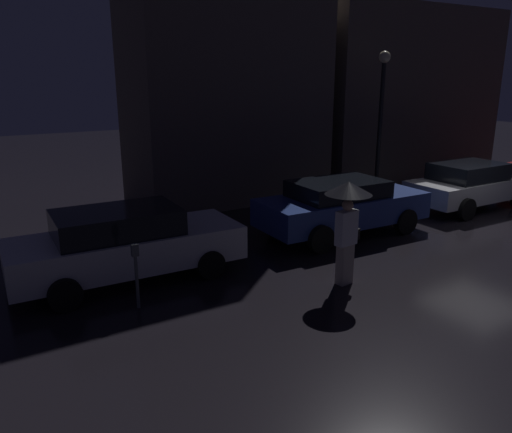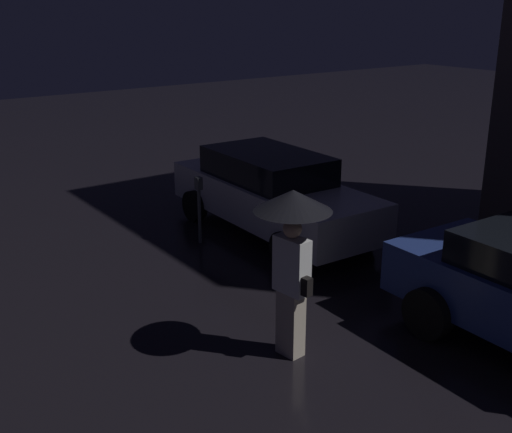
# 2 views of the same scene
# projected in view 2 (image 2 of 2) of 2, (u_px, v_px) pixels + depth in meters

# --- Properties ---
(parked_car_white) EXTENTS (4.65, 1.91, 1.49)m
(parked_car_white) POSITION_uv_depth(u_px,v_px,m) (272.00, 192.00, 11.81)
(parked_car_white) COLOR silver
(parked_car_white) RESTS_ON ground
(pedestrian_with_umbrella) EXTENTS (0.91, 0.91, 2.09)m
(pedestrian_with_umbrella) POSITION_uv_depth(u_px,v_px,m) (292.00, 235.00, 7.38)
(pedestrian_with_umbrella) COLOR beige
(pedestrian_with_umbrella) RESTS_ON ground
(parking_meter) EXTENTS (0.12, 0.10, 1.22)m
(parking_meter) POSITION_uv_depth(u_px,v_px,m) (199.00, 203.00, 11.22)
(parking_meter) COLOR #4C5154
(parking_meter) RESTS_ON ground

